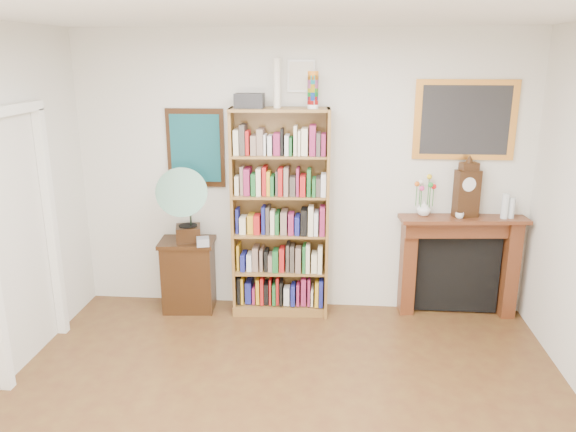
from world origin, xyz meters
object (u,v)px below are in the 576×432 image
object	(u,v)px
side_cabinet	(189,275)
flower_vase	(424,208)
mantel_clock	(467,191)
cd_stack	(203,242)
gramophone	(183,201)
bottle_right	(512,208)
bottle_left	(505,206)
teacup	(460,215)
bookshelf	(280,202)
fireplace	(459,257)

from	to	relation	value
side_cabinet	flower_vase	xyz separation A→B (m)	(2.34, 0.11, 0.73)
mantel_clock	cd_stack	bearing A→B (deg)	169.30
gramophone	bottle_right	distance (m)	3.16
gramophone	flower_vase	xyz separation A→B (m)	(2.33, 0.22, -0.08)
gramophone	cd_stack	world-z (taller)	gramophone
flower_vase	bottle_left	xyz separation A→B (m)	(0.75, -0.04, 0.05)
flower_vase	teacup	xyz separation A→B (m)	(0.33, -0.08, -0.04)
bottle_right	mantel_clock	bearing A→B (deg)	177.51
side_cabinet	mantel_clock	distance (m)	2.89
gramophone	bottle_left	world-z (taller)	gramophone
teacup	mantel_clock	bearing A→B (deg)	50.26
cd_stack	teacup	size ratio (longest dim) A/B	1.49
side_cabinet	teacup	size ratio (longest dim) A/B	9.20
flower_vase	teacup	distance (m)	0.34
bookshelf	bottle_left	bearing A→B (deg)	-2.66
mantel_clock	teacup	world-z (taller)	mantel_clock
side_cabinet	fireplace	bearing A→B (deg)	-1.87
fireplace	flower_vase	xyz separation A→B (m)	(-0.38, -0.02, 0.51)
bookshelf	bottle_left	world-z (taller)	bookshelf
fireplace	bottle_left	xyz separation A→B (m)	(0.38, -0.06, 0.55)
side_cabinet	teacup	distance (m)	2.76
fireplace	teacup	world-z (taller)	teacup
teacup	bottle_left	world-z (taller)	bottle_left
fireplace	mantel_clock	bearing A→B (deg)	-64.20
side_cabinet	teacup	world-z (taller)	teacup
fireplace	bottle_left	distance (m)	0.67
bookshelf	gramophone	distance (m)	0.94
teacup	bottle_right	xyz separation A→B (m)	(0.49, 0.06, 0.07)
mantel_clock	side_cabinet	bearing A→B (deg)	166.01
mantel_clock	flower_vase	distance (m)	0.43
bookshelf	side_cabinet	world-z (taller)	bookshelf
flower_vase	bottle_right	size ratio (longest dim) A/B	0.72
bookshelf	bottle_right	xyz separation A→B (m)	(2.22, 0.05, -0.02)
mantel_clock	bottle_right	xyz separation A→B (m)	(0.43, -0.02, -0.16)
side_cabinet	bottle_left	world-z (taller)	bottle_left
fireplace	bottle_right	size ratio (longest dim) A/B	6.23
mantel_clock	bottle_left	size ratio (longest dim) A/B	2.21
cd_stack	flower_vase	xyz separation A→B (m)	(2.14, 0.25, 0.32)
fireplace	mantel_clock	world-z (taller)	mantel_clock
side_cabinet	flower_vase	distance (m)	2.46
teacup	bottle_left	distance (m)	0.44
mantel_clock	flower_vase	bearing A→B (deg)	163.20
bookshelf	flower_vase	xyz separation A→B (m)	(1.40, 0.08, -0.05)
bottle_left	bottle_right	bearing A→B (deg)	10.65
bookshelf	mantel_clock	distance (m)	1.80
bookshelf	teacup	distance (m)	1.73
side_cabinet	gramophone	distance (m)	0.82
bookshelf	side_cabinet	bearing A→B (deg)	177.90
bookshelf	flower_vase	bearing A→B (deg)	-0.60
bottle_left	flower_vase	bearing A→B (deg)	177.29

